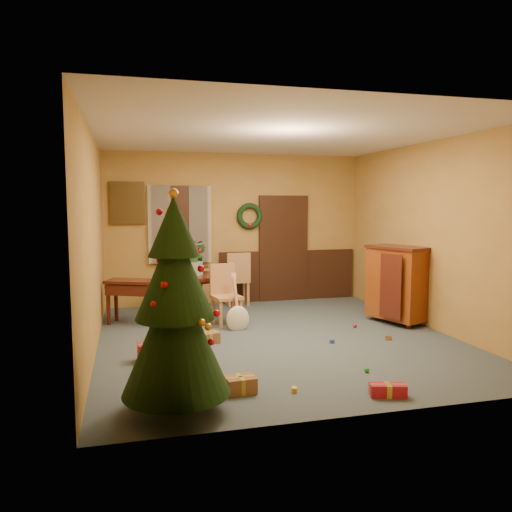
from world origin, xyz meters
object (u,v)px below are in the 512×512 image
object	(u,v)px
dining_table	(194,287)
christmas_tree	(175,308)
sideboard	(397,282)
writing_desk	(132,291)
chair_near	(225,292)

from	to	relation	value
dining_table	christmas_tree	world-z (taller)	christmas_tree
dining_table	sideboard	distance (m)	3.43
writing_desk	dining_table	bearing A→B (deg)	21.98
writing_desk	christmas_tree	bearing A→B (deg)	-84.31
dining_table	sideboard	bearing A→B (deg)	-25.06
dining_table	writing_desk	xyz separation A→B (m)	(-1.06, -0.43, 0.05)
dining_table	chair_near	distance (m)	0.93
christmas_tree	writing_desk	size ratio (longest dim) A/B	2.31
chair_near	writing_desk	distance (m)	1.51
chair_near	writing_desk	world-z (taller)	chair_near
dining_table	christmas_tree	bearing A→B (deg)	-99.71
dining_table	writing_desk	distance (m)	1.15
dining_table	chair_near	xyz separation A→B (m)	(0.39, -0.84, 0.03)
dining_table	writing_desk	size ratio (longest dim) A/B	1.14
chair_near	sideboard	distance (m)	2.79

